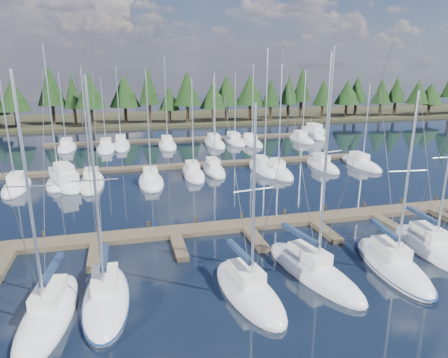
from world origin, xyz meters
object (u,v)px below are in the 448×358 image
object	(u,v)px
front_sailboat_1	(106,298)
motor_yacht_left	(64,181)
front_sailboat_0	(49,314)
front_sailboat_2	(248,291)
front_sailboat_4	(392,265)
front_sailboat_5	(431,247)
front_sailboat_3	(313,270)
motor_yacht_right	(313,135)
main_dock	(247,228)

from	to	relation	value
front_sailboat_1	motor_yacht_left	size ratio (longest dim) A/B	1.50
front_sailboat_0	front_sailboat_1	size ratio (longest dim) A/B	1.02
front_sailboat_2	front_sailboat_4	bearing A→B (deg)	3.99
motor_yacht_left	front_sailboat_0	bearing A→B (deg)	-84.80
front_sailboat_2	front_sailboat_5	distance (m)	15.08
front_sailboat_1	front_sailboat_0	bearing A→B (deg)	-165.12
front_sailboat_1	front_sailboat_3	distance (m)	13.02
front_sailboat_2	motor_yacht_right	bearing A→B (deg)	60.00
main_dock	front_sailboat_3	xyz separation A→B (m)	(1.97, -8.08, 0.09)
front_sailboat_2	front_sailboat_3	distance (m)	4.99
front_sailboat_0	motor_yacht_left	size ratio (longest dim) A/B	1.53
motor_yacht_right	front_sailboat_4	bearing A→B (deg)	-110.41
front_sailboat_1	front_sailboat_4	distance (m)	18.59
front_sailboat_0	motor_yacht_left	bearing A→B (deg)	95.20
front_sailboat_4	front_sailboat_5	world-z (taller)	front_sailboat_5
motor_yacht_left	motor_yacht_right	xyz separation A→B (m)	(42.00, 22.50, 0.01)
main_dock	front_sailboat_4	world-z (taller)	front_sailboat_4
main_dock	front_sailboat_4	xyz separation A→B (m)	(7.54, -8.65, 0.07)
front_sailboat_2	front_sailboat_0	bearing A→B (deg)	177.83
main_dock	front_sailboat_2	bearing A→B (deg)	-106.86
main_dock	motor_yacht_right	bearing A→B (deg)	57.31
front_sailboat_1	front_sailboat_4	xyz separation A→B (m)	(18.58, -0.49, -0.01)
front_sailboat_3	motor_yacht_right	size ratio (longest dim) A/B	1.67
front_sailboat_3	motor_yacht_right	xyz separation A→B (m)	(23.63, 47.97, 0.19)
front_sailboat_1	motor_yacht_right	world-z (taller)	front_sailboat_1
front_sailboat_0	front_sailboat_2	world-z (taller)	front_sailboat_0
front_sailboat_4	motor_yacht_right	xyz separation A→B (m)	(18.06, 48.54, 0.21)
front_sailboat_0	front_sailboat_3	xyz separation A→B (m)	(15.98, 0.87, 0.00)
motor_yacht_left	motor_yacht_right	distance (m)	47.65
main_dock	front_sailboat_1	world-z (taller)	front_sailboat_1
front_sailboat_0	front_sailboat_3	distance (m)	16.00
front_sailboat_1	front_sailboat_2	xyz separation A→B (m)	(8.20, -1.21, -0.00)
front_sailboat_0	front_sailboat_1	distance (m)	3.07
front_sailboat_2	front_sailboat_5	world-z (taller)	front_sailboat_5
front_sailboat_2	front_sailboat_4	distance (m)	10.41
motor_yacht_left	main_dock	bearing A→B (deg)	-46.67
main_dock	front_sailboat_0	bearing A→B (deg)	-147.41
motor_yacht_left	motor_yacht_right	bearing A→B (deg)	28.18
motor_yacht_right	front_sailboat_2	bearing A→B (deg)	-120.00
front_sailboat_2	front_sailboat_3	size ratio (longest dim) A/B	0.81
front_sailboat_3	front_sailboat_2	bearing A→B (deg)	-164.96
front_sailboat_5	motor_yacht_right	world-z (taller)	front_sailboat_5
motor_yacht_right	front_sailboat_3	bearing A→B (deg)	-116.22
front_sailboat_4	front_sailboat_2	bearing A→B (deg)	-176.01
main_dock	front_sailboat_4	distance (m)	11.48
front_sailboat_2	front_sailboat_1	bearing A→B (deg)	171.60
front_sailboat_3	motor_yacht_left	world-z (taller)	front_sailboat_3
motor_yacht_right	motor_yacht_left	bearing A→B (deg)	-151.82
front_sailboat_2	motor_yacht_right	distance (m)	56.89
motor_yacht_left	front_sailboat_1	bearing A→B (deg)	-78.16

